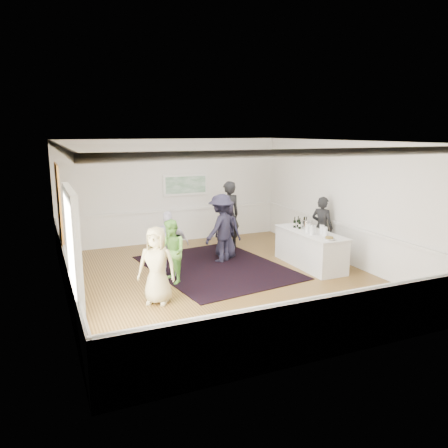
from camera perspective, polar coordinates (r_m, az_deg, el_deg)
name	(u,v)px	position (r m, az deg, el deg)	size (l,w,h in m)	color
floor	(224,279)	(10.37, 0.00, -7.22)	(8.00, 8.00, 0.00)	olive
ceiling	(224,141)	(9.79, 0.00, 10.75)	(7.00, 8.00, 0.02)	white
wall_left	(61,225)	(9.18, -20.49, -0.18)	(0.02, 8.00, 3.20)	white
wall_right	(348,203)	(11.78, 15.84, 2.69)	(0.02, 8.00, 3.20)	white
wall_back	(173,191)	(13.68, -6.70, 4.31)	(7.00, 0.02, 3.20)	white
wall_front	(333,258)	(6.58, 14.02, -4.39)	(7.00, 0.02, 3.20)	white
wainscoting	(224,259)	(10.22, 0.00, -4.57)	(7.00, 8.00, 1.00)	white
mirror	(59,205)	(10.42, -20.72, 2.31)	(0.05, 1.25, 1.85)	gold
doorway	(73,259)	(7.38, -19.10, -4.40)	(0.10, 1.78, 2.56)	white
landscape_painting	(186,185)	(13.72, -5.04, 5.13)	(1.44, 0.06, 0.66)	white
area_rug	(216,267)	(11.22, -1.03, -5.66)	(3.04, 3.99, 0.02)	black
serving_table	(310,249)	(11.46, 11.16, -3.18)	(0.85, 2.24, 0.91)	silver
bartender	(322,227)	(12.23, 12.67, -0.40)	(0.62, 0.41, 1.70)	black
guest_tan	(157,265)	(8.87, -8.78, -5.36)	(0.77, 0.50, 1.58)	tan
guest_green	(172,252)	(10.00, -6.87, -3.63)	(0.71, 0.56, 1.47)	#77C54F
guest_lilac	(169,244)	(10.43, -7.18, -2.65)	(0.93, 0.39, 1.59)	silver
guest_dark_a	(221,228)	(11.53, -0.35, -0.55)	(1.17, 0.67, 1.82)	black
guest_dark_b	(228,215)	(12.74, 0.55, 1.12)	(0.73, 0.48, 2.01)	black
guest_navy	(226,229)	(11.91, 0.29, -0.65)	(0.78, 0.51, 1.61)	black
wine_bottles	(301,222)	(11.74, 10.05, 0.26)	(0.35, 0.29, 0.31)	black
juice_pitchers	(316,230)	(11.06, 11.93, -0.73)	(0.40, 0.56, 0.24)	#66A039
ice_bucket	(307,225)	(11.55, 10.84, -0.17)	(0.26, 0.26, 0.24)	silver
nut_bowl	(329,238)	(10.57, 13.58, -1.85)	(0.27, 0.27, 0.08)	white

